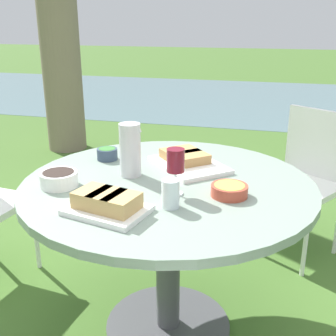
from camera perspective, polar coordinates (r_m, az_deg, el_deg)
The scene contains 12 objects.
ground_plane at distance 2.18m, azimuth 0.00°, elevation -20.54°, with size 40.00×40.00×0.00m, color #446B2B.
river_strip at distance 7.95m, azimuth 11.54°, elevation 9.12°, with size 40.00×4.57×0.01m.
dining_table at distance 1.84m, azimuth 0.00°, elevation -5.57°, with size 1.24×1.24×0.75m.
chair_far_back at distance 2.71m, azimuth 18.24°, elevation -0.43°, with size 0.60×0.59×0.89m.
water_pitcher at distance 1.83m, azimuth -5.14°, elevation 2.47°, with size 0.10×0.09×0.23m.
wine_glass at distance 1.61m, azimuth 1.04°, elevation 0.79°, with size 0.07×0.07×0.19m.
platter_bread_main at distance 1.51m, azimuth -8.26°, elevation -4.79°, with size 0.32×0.26×0.08m.
platter_charcuterie at distance 1.97m, azimuth 2.55°, elevation 1.03°, with size 0.44×0.44×0.06m.
bowl_fries at distance 1.65m, azimuth 8.31°, elevation -2.94°, with size 0.14×0.14×0.05m.
bowl_salad at distance 2.08m, azimuth -8.24°, elevation 1.98°, with size 0.10×0.10×0.06m.
bowl_olives at distance 1.79m, azimuth -14.57°, elevation -1.34°, with size 0.16×0.16×0.06m.
cup_water_near at distance 1.53m, azimuth 0.34°, elevation -3.50°, with size 0.07×0.07×0.11m.
Camera 1 is at (0.42, -1.61, 1.41)m, focal length 45.00 mm.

